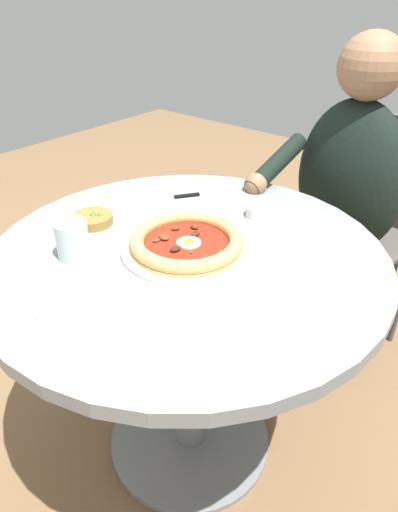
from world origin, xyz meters
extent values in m
cube|color=brown|center=(0.00, 0.00, -0.01)|extent=(6.00, 6.00, 0.02)
cylinder|color=gray|center=(0.00, 0.00, 0.70)|extent=(0.96, 0.96, 0.03)
cylinder|color=gray|center=(0.00, 0.00, 0.35)|extent=(0.09, 0.09, 0.66)
cylinder|color=gray|center=(0.00, 0.00, 0.01)|extent=(0.50, 0.50, 0.02)
cylinder|color=white|center=(0.00, 0.00, 0.72)|extent=(0.31, 0.31, 0.01)
cylinder|color=tan|center=(0.00, 0.00, 0.73)|extent=(0.27, 0.27, 0.01)
torus|color=tan|center=(0.00, 0.00, 0.74)|extent=(0.27, 0.27, 0.03)
cylinder|color=#A82314|center=(0.00, 0.00, 0.74)|extent=(0.25, 0.25, 0.00)
cylinder|color=white|center=(0.01, 0.00, 0.74)|extent=(0.06, 0.06, 0.00)
ellipsoid|color=yellow|center=(0.01, 0.00, 0.74)|extent=(0.03, 0.03, 0.02)
ellipsoid|color=#3D2314|center=(-0.01, 0.04, 0.74)|extent=(0.02, 0.03, 0.01)
ellipsoid|color=#4C2D19|center=(-0.06, 0.03, 0.74)|extent=(0.03, 0.03, 0.01)
ellipsoid|color=#3D2314|center=(0.01, -0.04, 0.74)|extent=(0.02, 0.03, 0.01)
ellipsoid|color=brown|center=(0.08, -0.03, 0.74)|extent=(0.03, 0.03, 0.01)
ellipsoid|color=brown|center=(-0.05, -0.02, 0.74)|extent=(0.03, 0.03, 0.01)
ellipsoid|color=#4C2D19|center=(-0.03, 0.06, 0.74)|extent=(0.02, 0.02, 0.01)
ellipsoid|color=brown|center=(-0.06, -0.04, 0.74)|extent=(0.02, 0.02, 0.01)
ellipsoid|color=#2D6B28|center=(0.04, -0.03, 0.74)|extent=(0.01, 0.01, 0.00)
ellipsoid|color=#2D6B28|center=(0.09, 0.02, 0.74)|extent=(0.01, 0.01, 0.00)
ellipsoid|color=#2D6B28|center=(0.00, 0.00, 0.74)|extent=(0.01, 0.01, 0.00)
cylinder|color=silver|center=(-0.18, -0.19, 0.76)|extent=(0.08, 0.08, 0.09)
cylinder|color=silver|center=(-0.18, -0.19, 0.74)|extent=(0.07, 0.07, 0.04)
cube|color=silver|center=(-0.26, 0.14, 0.72)|extent=(0.08, 0.12, 0.00)
cube|color=black|center=(-0.20, 0.23, 0.72)|extent=(0.05, 0.07, 0.01)
cylinder|color=white|center=(0.03, 0.26, 0.73)|extent=(0.07, 0.07, 0.03)
cylinder|color=olive|center=(0.03, 0.26, 0.74)|extent=(0.05, 0.05, 0.01)
cylinder|color=olive|center=(-0.28, -0.05, 0.73)|extent=(0.11, 0.11, 0.02)
torus|color=olive|center=(-0.25, -0.11, 0.75)|extent=(0.02, 0.03, 0.03)
ellipsoid|color=#516B2D|center=(-0.26, -0.04, 0.74)|extent=(0.02, 0.02, 0.02)
ellipsoid|color=#516B2D|center=(-0.28, -0.05, 0.74)|extent=(0.02, 0.02, 0.02)
ellipsoid|color=#516B2D|center=(-0.28, -0.05, 0.74)|extent=(0.02, 0.02, 0.02)
cube|color=#BCBCC1|center=(-0.07, -0.29, 0.72)|extent=(0.04, 0.18, 0.00)
cube|color=#282833|center=(0.11, 0.68, 0.23)|extent=(0.38, 0.33, 0.45)
ellipsoid|color=black|center=(0.11, 0.68, 0.71)|extent=(0.41, 0.28, 0.52)
sphere|color=#936B4C|center=(0.11, 0.68, 1.06)|extent=(0.19, 0.19, 0.19)
cylinder|color=black|center=(-0.06, 0.50, 0.78)|extent=(0.08, 0.27, 0.14)
sphere|color=#936B4C|center=(-0.07, 0.40, 0.74)|extent=(0.07, 0.07, 0.07)
cube|color=#504A45|center=(0.12, 0.73, 0.48)|extent=(0.46, 0.46, 0.02)
cube|color=#504A45|center=(0.16, 0.92, 0.68)|extent=(0.36, 0.08, 0.39)
cylinder|color=#4C4742|center=(-0.09, 0.58, 0.23)|extent=(0.02, 0.02, 0.47)
cylinder|color=#4C4742|center=(0.27, 0.52, 0.23)|extent=(0.02, 0.02, 0.47)
cylinder|color=#4C4742|center=(-0.03, 0.94, 0.23)|extent=(0.02, 0.02, 0.47)
camera|label=1|loc=(0.61, -0.69, 1.28)|focal=31.60mm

